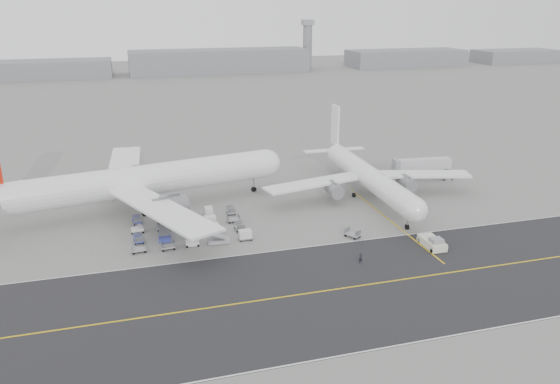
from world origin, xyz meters
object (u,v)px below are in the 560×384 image
object	(u,v)px
control_tower	(307,43)
pushback_tug	(433,243)
ground_crew_a	(361,258)
airliner_b	(367,176)
jet_bridge	(423,165)
airliner_a	(140,181)

from	to	relation	value
control_tower	pushback_tug	xyz separation A→B (m)	(-68.52, -273.49, -15.33)
pushback_tug	ground_crew_a	size ratio (longest dim) A/B	4.24
airliner_b	jet_bridge	distance (m)	19.30
airliner_b	pushback_tug	world-z (taller)	airliner_b
airliner_b	pushback_tug	distance (m)	28.77
pushback_tug	jet_bridge	xyz separation A→B (m)	(18.03, 35.33, 3.09)
airliner_a	jet_bridge	size ratio (longest dim) A/B	4.22
control_tower	jet_bridge	world-z (taller)	control_tower
airliner_b	pushback_tug	size ratio (longest dim) A/B	6.32
jet_bridge	ground_crew_a	size ratio (longest dim) A/B	8.30
airliner_a	airliner_b	xyz separation A→B (m)	(49.45, -5.24, -1.57)
pushback_tug	airliner_b	bearing A→B (deg)	91.05
pushback_tug	jet_bridge	size ratio (longest dim) A/B	0.51
pushback_tug	ground_crew_a	bearing A→B (deg)	-170.20
airliner_a	ground_crew_a	world-z (taller)	airliner_a
control_tower	pushback_tug	distance (m)	282.36
airliner_a	airliner_b	world-z (taller)	airliner_a
control_tower	airliner_a	distance (m)	267.39
control_tower	airliner_a	world-z (taller)	control_tower
control_tower	pushback_tug	world-z (taller)	control_tower
airliner_a	pushback_tug	xyz separation A→B (m)	(49.44, -33.72, -5.59)
control_tower	airliner_a	bearing A→B (deg)	-116.20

